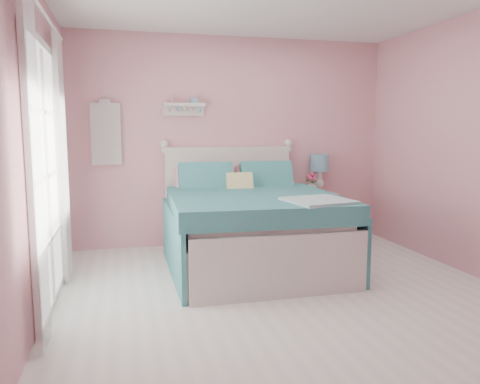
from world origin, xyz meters
name	(u,v)px	position (x,y,z in m)	size (l,w,h in m)	color
floor	(294,303)	(0.00, 0.00, 0.00)	(4.50, 4.50, 0.00)	white
room_shell	(297,113)	(0.00, 0.00, 1.58)	(4.50, 4.50, 4.50)	pink
bed	(249,227)	(-0.08, 1.18, 0.41)	(1.75, 2.16, 1.24)	silver
nightstand	(317,217)	(1.06, 2.01, 0.32)	(0.44, 0.44, 0.64)	beige
table_lamp	(319,166)	(1.13, 2.11, 0.98)	(0.25, 0.25, 0.49)	white
vase	(312,186)	(0.98, 2.01, 0.72)	(0.16, 0.16, 0.17)	#B8C4C0
teacup	(318,191)	(1.01, 1.86, 0.68)	(0.11, 0.11, 0.08)	#C08095
roses	(312,177)	(0.98, 2.00, 0.84)	(0.14, 0.11, 0.12)	#D24771
wall_shelf	(184,106)	(-0.63, 2.19, 1.73)	(0.50, 0.15, 0.25)	silver
hanging_dress	(106,134)	(-1.55, 2.18, 1.40)	(0.34, 0.03, 0.72)	white
french_door	(46,177)	(-1.97, 0.40, 1.07)	(0.04, 1.32, 2.16)	silver
curtain_near	(35,172)	(-1.92, -0.34, 1.18)	(0.04, 0.40, 2.32)	white
curtain_far	(63,158)	(-1.92, 1.14, 1.18)	(0.04, 0.40, 2.32)	white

